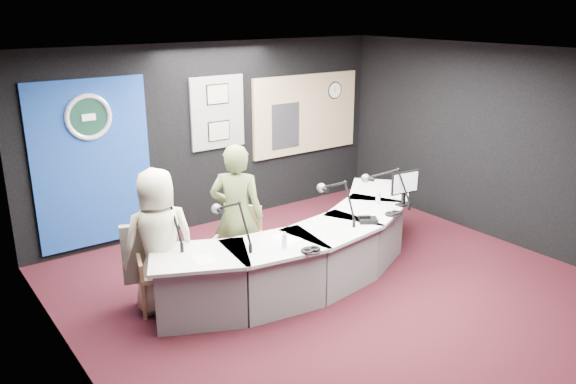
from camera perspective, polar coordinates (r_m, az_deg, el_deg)
ground at (r=7.11m, az=5.17°, el=-9.80°), size 6.00×6.00×0.00m
ceiling at (r=6.31m, az=5.90°, el=13.31°), size 6.00×6.00×0.02m
wall_back at (r=8.97m, az=-7.27°, el=5.58°), size 6.00×0.02×2.80m
wall_left at (r=5.21m, az=-20.27°, el=-4.66°), size 0.02×6.00×2.80m
wall_right at (r=8.79m, az=20.43°, el=4.34°), size 0.02×6.00×2.80m
broadcast_desk at (r=7.30m, az=2.12°, el=-5.70°), size 4.50×1.90×0.75m
backdrop_panel at (r=8.26m, az=-18.73°, el=2.62°), size 1.60×0.05×2.30m
agency_seal at (r=8.09m, az=-19.10°, el=7.00°), size 0.63×0.07×0.63m
seal_center at (r=8.09m, az=-19.11°, el=7.01°), size 0.48×0.01×0.48m
pinboard at (r=8.90m, az=-6.98°, el=7.79°), size 0.90×0.04×1.10m
framed_photo_upper at (r=8.83m, az=-6.95°, el=9.56°), size 0.34×0.02×0.27m
framed_photo_lower at (r=8.92m, az=-6.82°, el=6.00°), size 0.34×0.02×0.27m
booth_window_frame at (r=9.85m, az=1.79°, el=7.73°), size 2.12×0.06×1.32m
booth_glow at (r=9.85m, az=1.83°, el=7.72°), size 2.00×0.02×1.20m
equipment_rack at (r=9.59m, az=-0.25°, el=6.54°), size 0.55×0.02×0.75m
wall_clock at (r=10.15m, az=4.64°, el=9.98°), size 0.28×0.01×0.28m
armchair_left at (r=6.70m, az=-12.39°, el=-7.81°), size 0.61×0.61×0.87m
armchair_right at (r=7.11m, az=-4.98°, el=-5.40°), size 0.77×0.77×0.98m
draped_jacket at (r=6.80m, az=-14.03°, el=-5.84°), size 0.51×0.24×0.70m
person_man at (r=6.55m, az=-12.61°, el=-4.74°), size 0.88×0.64×1.65m
person_woman at (r=6.97m, az=-5.06°, el=-2.38°), size 0.76×0.76×1.78m
computer_monitor at (r=7.78m, az=11.41°, el=0.94°), size 0.49×0.08×0.33m
desk_phone at (r=7.20m, az=7.92°, el=-2.78°), size 0.28×0.27×0.06m
headphones_near at (r=7.50m, az=10.34°, el=-2.09°), size 0.23×0.23×0.04m
headphones_far at (r=6.31m, az=2.26°, el=-5.72°), size 0.24×0.24×0.04m
paper_stack at (r=6.18m, az=-8.32°, el=-6.61°), size 0.23×0.30×0.00m
notepad at (r=6.65m, az=-0.16°, el=-4.61°), size 0.28×0.35×0.00m
boom_mic_a at (r=6.54m, az=-12.03°, el=-2.60°), size 0.19×0.74×0.60m
boom_mic_b at (r=6.41m, az=-5.48°, el=-2.69°), size 0.18×0.74×0.60m
boom_mic_c at (r=7.14m, az=4.91°, el=-0.49°), size 0.16×0.74×0.60m
boom_mic_d at (r=7.72m, az=9.80°, el=0.74°), size 0.39×0.68×0.60m
water_bottles at (r=7.21m, az=5.95°, el=-2.11°), size 2.33×0.51×0.18m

